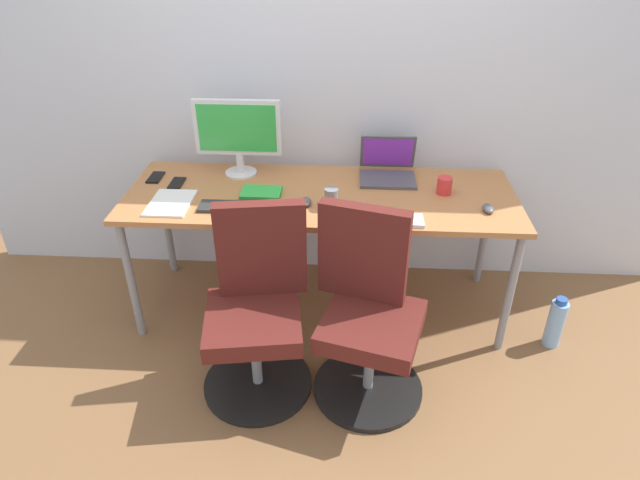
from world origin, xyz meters
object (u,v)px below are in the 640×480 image
Objects in this scene: office_chair_left at (257,312)px; coffee_mug at (444,185)px; office_chair_right at (368,316)px; open_laptop at (388,168)px; water_bottle_on_floor at (555,323)px; desktop_monitor at (238,132)px.

office_chair_left is 10.22× the size of coffee_mug.
office_chair_right is 0.93m from open_laptop.
office_chair_right is (0.52, -0.00, 0.00)m from office_chair_left.
office_chair_right is at bearing -0.18° from office_chair_left.
office_chair_left is at bearing -126.88° from open_laptop.
water_bottle_on_floor is at bearing -28.63° from open_laptop.
coffee_mug is (1.13, -0.18, -0.20)m from desktop_monitor.
office_chair_left is at bearing -144.77° from coffee_mug.
open_laptop reaches higher than coffee_mug.
office_chair_right is 3.03× the size of water_bottle_on_floor.
open_laptop reaches higher than office_chair_left.
office_chair_left reaches higher than water_bottle_on_floor.
office_chair_left reaches higher than coffee_mug.
coffee_mug is at bearing 58.56° from office_chair_right.
coffee_mug is at bearing 35.23° from office_chair_left.
office_chair_left is 1.12m from open_laptop.
water_bottle_on_floor is 2.02m from desktop_monitor.
water_bottle_on_floor is (1.03, 0.34, -0.28)m from office_chair_right.
coffee_mug is (0.92, 0.65, 0.37)m from office_chair_left.
office_chair_right is at bearing -121.44° from coffee_mug.
office_chair_left is 1.96× the size of desktop_monitor.
office_chair_left is 1.04m from desktop_monitor.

